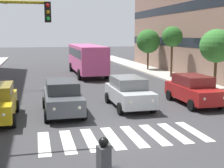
{
  "coord_description": "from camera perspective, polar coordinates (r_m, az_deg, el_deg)",
  "views": [
    {
      "loc": [
        3.34,
        11.7,
        4.13
      ],
      "look_at": [
        -1.09,
        -6.32,
        1.15
      ],
      "focal_mm": 50.0,
      "sensor_mm": 36.0,
      "label": 1
    }
  ],
  "objects": [
    {
      "name": "street_tree_1",
      "position": [
        23.44,
        18.57,
        6.58
      ],
      "size": [
        2.38,
        2.38,
        4.33
      ],
      "color": "#513823",
      "rests_on": "sidewalk_left"
    },
    {
      "name": "car_2",
      "position": [
        16.47,
        -9.03,
        -2.36
      ],
      "size": [
        2.02,
        4.44,
        1.72
      ],
      "color": "#474C51",
      "rests_on": "ground_plane"
    },
    {
      "name": "bus_behind_traffic",
      "position": [
        32.0,
        -4.7,
        5.03
      ],
      "size": [
        2.78,
        10.5,
        3.0
      ],
      "color": "#DB5193",
      "rests_on": "ground_plane"
    },
    {
      "name": "car_0",
      "position": [
        19.04,
        14.68,
        -0.99
      ],
      "size": [
        2.02,
        4.44,
        1.72
      ],
      "color": "maroon",
      "rests_on": "ground_plane"
    },
    {
      "name": "street_tree_2",
      "position": [
        29.66,
        10.95,
        8.43
      ],
      "size": [
        1.9,
        1.9,
        4.7
      ],
      "color": "#513823",
      "rests_on": "sidewalk_left"
    },
    {
      "name": "street_tree_3",
      "position": [
        35.78,
        6.63,
        7.76
      ],
      "size": [
        2.68,
        2.68,
        4.51
      ],
      "color": "#513823",
      "rests_on": "sidewalk_left"
    },
    {
      "name": "ground_plane",
      "position": [
        12.85,
        2.05,
        -9.64
      ],
      "size": [
        180.0,
        180.0,
        0.0
      ],
      "primitive_type": "plane",
      "color": "#38383A"
    },
    {
      "name": "crosswalk_markings",
      "position": [
        12.85,
        2.05,
        -9.62
      ],
      "size": [
        6.75,
        2.8,
        0.01
      ],
      "color": "silver",
      "rests_on": "ground_plane"
    },
    {
      "name": "car_1",
      "position": [
        17.68,
        3.07,
        -1.46
      ],
      "size": [
        2.02,
        4.44,
        1.72
      ],
      "color": "#B2B7BC",
      "rests_on": "ground_plane"
    }
  ]
}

